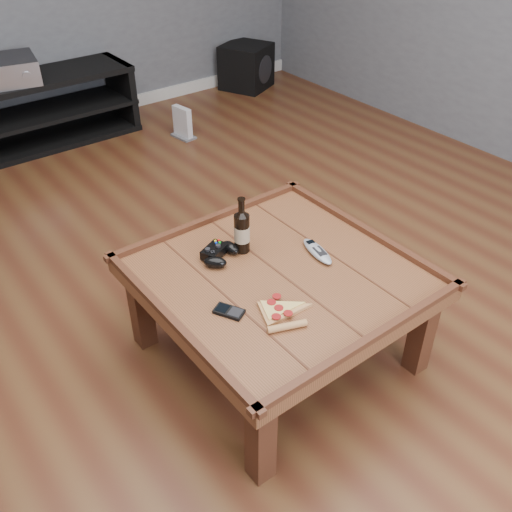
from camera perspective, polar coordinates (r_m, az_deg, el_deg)
ground at (r=2.56m, az=2.09°, el=-9.71°), size 6.00×6.00×0.00m
baseboard at (r=4.84m, az=-21.47°, el=11.93°), size 5.00×0.02×0.10m
coffee_table at (r=2.29m, az=2.30°, el=-2.87°), size 1.03×1.03×0.48m
media_console at (r=4.55m, az=-20.98°, el=13.30°), size 1.40×0.45×0.50m
beer_bottle at (r=2.32m, az=-1.42°, el=2.60°), size 0.06×0.06×0.25m
game_controller at (r=2.32m, az=-3.69°, el=0.28°), size 0.18×0.16×0.05m
pizza_slice at (r=2.06m, az=2.40°, el=-5.65°), size 0.24×0.30×0.03m
smartphone at (r=2.07m, az=-2.71°, el=-5.55°), size 0.10×0.12×0.01m
remote_control at (r=2.36m, az=6.15°, el=0.48°), size 0.10×0.21×0.03m
av_receiver at (r=4.40m, az=-24.14°, el=16.53°), size 0.53×0.46×0.16m
subwoofer at (r=5.43m, az=-0.96°, el=18.43°), size 0.51×0.51×0.38m
game_console at (r=4.45m, az=-7.35°, el=12.97°), size 0.13×0.20×0.24m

